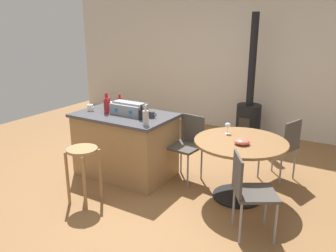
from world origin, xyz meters
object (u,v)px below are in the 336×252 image
Objects in this scene: bottle_0 at (107,104)px; serving_bowl at (242,141)px; wood_stove at (249,111)px; wine_glass at (228,126)px; kitchen_island at (125,144)px; dining_table at (240,154)px; folding_chair_near at (187,142)px; folding_chair_left at (283,145)px; cup_1 at (111,105)px; folding_chair_far at (249,189)px; bottle_3 at (142,114)px; bottle_2 at (146,117)px; bottle_4 at (106,106)px; cup_2 at (152,115)px; bottle_1 at (120,102)px; cup_3 at (127,105)px; toolbox at (129,108)px; wooden_stool at (83,162)px; cup_0 at (90,108)px.

serving_bowl is (1.99, 0.01, -0.20)m from bottle_0.
wood_stove is 2.07m from wine_glass.
kitchen_island reaches higher than dining_table.
bottle_0 is (-1.15, -0.27, 0.45)m from folding_chair_near.
cup_1 is (-2.33, -0.74, 0.41)m from folding_chair_left.
bottle_0 is (-2.27, -0.89, 0.47)m from folding_chair_left.
bottle_3 is (-1.58, 0.42, 0.45)m from folding_chair_far.
folding_chair_far is 3.45× the size of bottle_2.
bottle_0 reaches higher than folding_chair_far.
bottle_4 is 2.44× the size of cup_2.
dining_table is 0.84m from folding_chair_left.
bottle_1 reaches higher than dining_table.
dining_table is 6.12× the size of serving_bowl.
folding_chair_left is 4.58× the size of bottle_1.
bottle_1 is 0.76× the size of bottle_2.
serving_bowl is (1.65, 0.05, 0.33)m from kitchen_island.
kitchen_island is at bearing -43.30° from bottle_1.
toolbox is at bearing -47.10° from cup_3.
dining_table is at bearing 3.60° from bottle_0.
folding_chair_near is 3.53× the size of bottle_2.
bottle_2 is at bearing -114.18° from folding_chair_near.
wooden_stool is 2.61m from folding_chair_left.
wood_stove is 12.46× the size of serving_bowl.
cup_3 reaches higher than folding_chair_left.
folding_chair_near is at bearing 17.39° from cup_0.
cup_1 is at bearing 113.25° from wooden_stool.
dining_table is 4.40× the size of bottle_2.
cup_2 is (-0.57, -2.30, 0.39)m from wood_stove.
wooden_stool is 1.45× the size of toolbox.
cup_0 is at bearing 170.63° from bottle_2.
cup_3 is (-0.23, 0.25, -0.03)m from toolbox.
folding_chair_left is 2.37m from bottle_1.
bottle_4 is 2.52× the size of cup_3.
wood_stove is at bearing 58.01° from bottle_1.
bottle_4 reaches higher than folding_chair_far.
bottle_4 reaches higher than bottle_3.
wine_glass is at bearing 135.82° from serving_bowl.
wooden_stool is at bearing -169.20° from folding_chair_far.
toolbox is at bearing -178.69° from cup_2.
cup_3 reaches higher than folding_chair_far.
folding_chair_near is at bearing -151.16° from folding_chair_left.
cup_0 is 2.18m from serving_bowl.
toolbox is 2.50× the size of bottle_3.
toolbox is 0.34m from bottle_3.
bottle_2 is (0.48, 0.61, 0.47)m from wooden_stool.
dining_table is at bearing -35.22° from wine_glass.
folding_chair_far is 4.58× the size of bottle_3.
bottle_2 is 2.26× the size of cup_1.
folding_chair_far is 3.09× the size of bottle_4.
toolbox reaches higher than kitchen_island.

